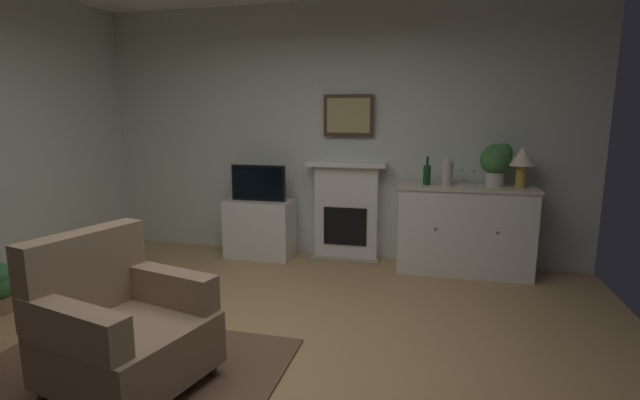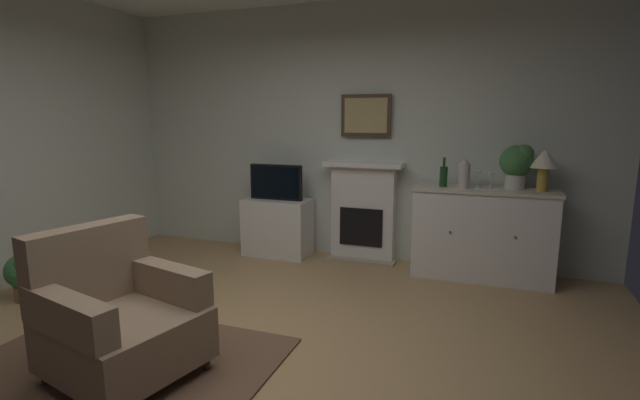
# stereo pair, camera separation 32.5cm
# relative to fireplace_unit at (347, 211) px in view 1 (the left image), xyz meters

# --- Properties ---
(ground_plane) EXTENTS (5.54, 5.29, 0.10)m
(ground_plane) POSITION_rel_fireplace_unit_xyz_m (-0.20, -2.49, -0.60)
(ground_plane) COLOR tan
(ground_plane) RESTS_ON ground
(wall_rear) EXTENTS (5.54, 0.06, 2.81)m
(wall_rear) POSITION_rel_fireplace_unit_xyz_m (-0.20, 0.13, 0.86)
(wall_rear) COLOR silver
(wall_rear) RESTS_ON ground_plane
(area_rug) EXTENTS (1.93, 1.74, 0.02)m
(area_rug) POSITION_rel_fireplace_unit_xyz_m (-0.89, -2.88, -0.54)
(area_rug) COLOR brown
(area_rug) RESTS_ON ground_plane
(fireplace_unit) EXTENTS (0.87, 0.30, 1.10)m
(fireplace_unit) POSITION_rel_fireplace_unit_xyz_m (0.00, 0.00, 0.00)
(fireplace_unit) COLOR white
(fireplace_unit) RESTS_ON ground_plane
(framed_picture) EXTENTS (0.55, 0.04, 0.45)m
(framed_picture) POSITION_rel_fireplace_unit_xyz_m (0.00, 0.05, 1.05)
(framed_picture) COLOR #473323
(sideboard_cabinet) EXTENTS (1.34, 0.49, 0.90)m
(sideboard_cabinet) POSITION_rel_fireplace_unit_xyz_m (1.26, -0.18, -0.10)
(sideboard_cabinet) COLOR white
(sideboard_cabinet) RESTS_ON ground_plane
(table_lamp) EXTENTS (0.26, 0.26, 0.40)m
(table_lamp) POSITION_rel_fireplace_unit_xyz_m (1.75, -0.18, 0.63)
(table_lamp) COLOR #B79338
(table_lamp) RESTS_ON sideboard_cabinet
(wine_bottle) EXTENTS (0.08, 0.08, 0.29)m
(wine_bottle) POSITION_rel_fireplace_unit_xyz_m (0.86, -0.19, 0.46)
(wine_bottle) COLOR #193F1E
(wine_bottle) RESTS_ON sideboard_cabinet
(wine_glass_left) EXTENTS (0.07, 0.07, 0.16)m
(wine_glass_left) POSITION_rel_fireplace_unit_xyz_m (1.19, -0.16, 0.47)
(wine_glass_left) COLOR silver
(wine_glass_left) RESTS_ON sideboard_cabinet
(wine_glass_center) EXTENTS (0.07, 0.07, 0.16)m
(wine_glass_center) POSITION_rel_fireplace_unit_xyz_m (1.30, -0.23, 0.47)
(wine_glass_center) COLOR silver
(wine_glass_center) RESTS_ON sideboard_cabinet
(vase_decorative) EXTENTS (0.11, 0.11, 0.28)m
(vase_decorative) POSITION_rel_fireplace_unit_xyz_m (1.06, -0.23, 0.49)
(vase_decorative) COLOR beige
(vase_decorative) RESTS_ON sideboard_cabinet
(tv_cabinet) EXTENTS (0.75, 0.42, 0.65)m
(tv_cabinet) POSITION_rel_fireplace_unit_xyz_m (-0.98, -0.16, -0.22)
(tv_cabinet) COLOR white
(tv_cabinet) RESTS_ON ground_plane
(tv_set) EXTENTS (0.62, 0.07, 0.40)m
(tv_set) POSITION_rel_fireplace_unit_xyz_m (-0.98, -0.19, 0.31)
(tv_set) COLOR black
(tv_set) RESTS_ON tv_cabinet
(potted_plant_small) EXTENTS (0.30, 0.30, 0.43)m
(potted_plant_small) POSITION_rel_fireplace_unit_xyz_m (1.53, -0.13, 0.61)
(potted_plant_small) COLOR beige
(potted_plant_small) RESTS_ON sideboard_cabinet
(armchair) EXTENTS (0.96, 0.93, 0.92)m
(armchair) POSITION_rel_fireplace_unit_xyz_m (-0.80, -2.81, -0.17)
(armchair) COLOR #8C7259
(armchair) RESTS_ON ground_plane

